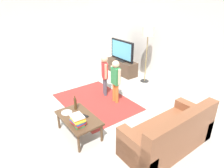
# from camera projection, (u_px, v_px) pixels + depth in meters

# --- Properties ---
(ground) EXTENTS (7.80, 7.80, 0.00)m
(ground) POSITION_uv_depth(u_px,v_px,m) (92.00, 115.00, 4.82)
(ground) COLOR #B2ADA3
(wall_back) EXTENTS (6.00, 0.12, 2.70)m
(wall_back) POSITION_uv_depth(u_px,v_px,m) (177.00, 42.00, 5.89)
(wall_back) COLOR silver
(wall_back) RESTS_ON ground
(wall_left) EXTENTS (0.12, 6.00, 2.70)m
(wall_left) POSITION_uv_depth(u_px,v_px,m) (41.00, 38.00, 6.43)
(wall_left) COLOR silver
(wall_left) RESTS_ON ground
(area_rug) EXTENTS (2.20, 1.60, 0.01)m
(area_rug) POSITION_uv_depth(u_px,v_px,m) (96.00, 102.00, 5.39)
(area_rug) COLOR #9E2D28
(area_rug) RESTS_ON ground
(tv_stand) EXTENTS (1.20, 0.44, 0.50)m
(tv_stand) POSITION_uv_depth(u_px,v_px,m) (122.00, 67.00, 7.17)
(tv_stand) COLOR #4C3828
(tv_stand) RESTS_ON ground
(tv) EXTENTS (1.10, 0.28, 0.71)m
(tv) POSITION_uv_depth(u_px,v_px,m) (122.00, 51.00, 6.91)
(tv) COLOR black
(tv) RESTS_ON tv_stand
(couch) EXTENTS (0.80, 1.80, 0.86)m
(couch) POSITION_uv_depth(u_px,v_px,m) (171.00, 136.00, 3.66)
(couch) COLOR brown
(couch) RESTS_ON ground
(floor_lamp) EXTENTS (0.36, 0.36, 1.78)m
(floor_lamp) POSITION_uv_depth(u_px,v_px,m) (148.00, 34.00, 5.99)
(floor_lamp) COLOR #262626
(floor_lamp) RESTS_ON ground
(child_near_tv) EXTENTS (0.36, 0.22, 1.15)m
(child_near_tv) POSITION_uv_depth(u_px,v_px,m) (105.00, 72.00, 5.48)
(child_near_tv) COLOR #4C4C59
(child_near_tv) RESTS_ON ground
(child_center) EXTENTS (0.39, 0.19, 1.16)m
(child_center) POSITION_uv_depth(u_px,v_px,m) (116.00, 78.00, 5.11)
(child_center) COLOR orange
(child_center) RESTS_ON ground
(coffee_table) EXTENTS (1.00, 0.60, 0.42)m
(coffee_table) POSITION_uv_depth(u_px,v_px,m) (79.00, 119.00, 4.01)
(coffee_table) COLOR #513823
(coffee_table) RESTS_ON ground
(book_stack) EXTENTS (0.30, 0.24, 0.19)m
(book_stack) POSITION_uv_depth(u_px,v_px,m) (78.00, 120.00, 3.72)
(book_stack) COLOR #388C4C
(book_stack) RESTS_ON coffee_table
(bottle) EXTENTS (0.06, 0.06, 0.32)m
(bottle) POSITION_uv_depth(u_px,v_px,m) (75.00, 104.00, 4.20)
(bottle) COLOR #4C3319
(bottle) RESTS_ON coffee_table
(tv_remote) EXTENTS (0.18, 0.11, 0.02)m
(tv_remote) POSITION_uv_depth(u_px,v_px,m) (85.00, 116.00, 4.01)
(tv_remote) COLOR black
(tv_remote) RESTS_ON coffee_table
(plate) EXTENTS (0.22, 0.22, 0.02)m
(plate) POSITION_uv_depth(u_px,v_px,m) (67.00, 113.00, 4.12)
(plate) COLOR white
(plate) RESTS_ON coffee_table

